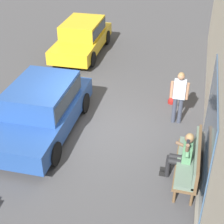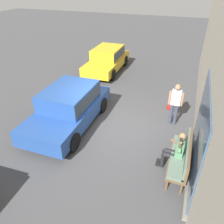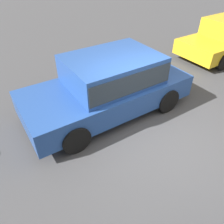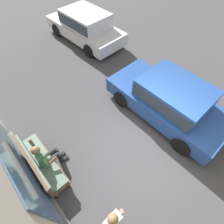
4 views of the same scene
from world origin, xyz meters
The scene contains 7 objects.
ground_plane centered at (0.00, 0.00, 0.00)m, with size 60.00×60.00×0.00m, color #424244.
bench centered at (1.42, 2.90, 0.58)m, with size 1.97×0.55×1.00m.
person_on_phone centered at (1.39, 2.67, 0.71)m, with size 0.73×0.74×1.34m.
parked_car_near centered at (-5.68, -2.27, 0.77)m, with size 4.23×1.89×1.41m.
parked_car_mid centered at (0.34, -1.51, 0.82)m, with size 4.30×2.02×1.51m.
pedestrian_standing centered at (-1.03, 2.35, 1.02)m, with size 0.21×0.55×1.73m.
fire_hydrant centered at (-2.17, 2.10, 0.39)m, with size 0.38×0.26×0.81m.
Camera 1 is at (8.12, 2.60, 6.10)m, focal length 55.00 mm.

